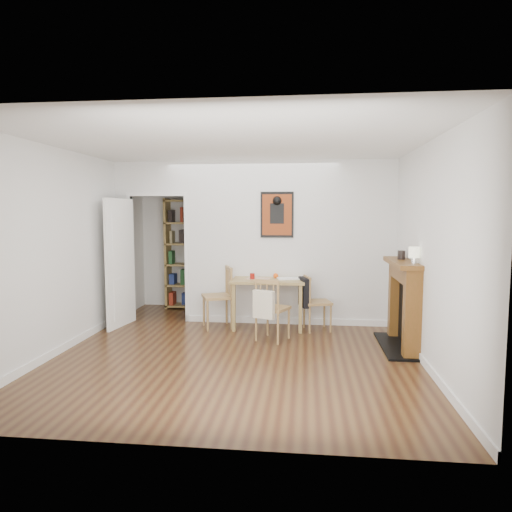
# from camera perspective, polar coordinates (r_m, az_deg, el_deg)

# --- Properties ---
(ground) EXTENTS (5.20, 5.20, 0.00)m
(ground) POSITION_cam_1_polar(r_m,az_deg,el_deg) (6.19, -2.00, -11.34)
(ground) COLOR #503419
(ground) RESTS_ON ground
(room_shell) EXTENTS (5.20, 5.20, 5.20)m
(room_shell) POSITION_cam_1_polar(r_m,az_deg,el_deg) (7.26, 0.26, 1.61)
(room_shell) COLOR silver
(room_shell) RESTS_ON ground
(dining_table) EXTENTS (1.12, 0.71, 0.76)m
(dining_table) POSITION_cam_1_polar(r_m,az_deg,el_deg) (7.07, 1.57, -3.61)
(dining_table) COLOR #A98D4E
(dining_table) RESTS_ON ground
(chair_left) EXTENTS (0.62, 0.62, 0.95)m
(chair_left) POSITION_cam_1_polar(r_m,az_deg,el_deg) (7.12, -4.86, -5.16)
(chair_left) COLOR #A27F4B
(chair_left) RESTS_ON ground
(chair_right) EXTENTS (0.56, 0.51, 0.84)m
(chair_right) POSITION_cam_1_polar(r_m,az_deg,el_deg) (7.00, 7.52, -5.72)
(chair_right) COLOR #A27F4B
(chair_right) RESTS_ON ground
(chair_front) EXTENTS (0.58, 0.61, 0.88)m
(chair_front) POSITION_cam_1_polar(r_m,az_deg,el_deg) (6.42, 2.03, -6.60)
(chair_front) COLOR #A27F4B
(chair_front) RESTS_ON ground
(bookshelf) EXTENTS (0.86, 0.34, 2.04)m
(bookshelf) POSITION_cam_1_polar(r_m,az_deg,el_deg) (8.57, -8.37, 0.20)
(bookshelf) COLOR #A98D4E
(bookshelf) RESTS_ON ground
(fireplace) EXTENTS (0.45, 1.25, 1.16)m
(fireplace) POSITION_cam_1_polar(r_m,az_deg,el_deg) (6.36, 18.06, -5.43)
(fireplace) COLOR brown
(fireplace) RESTS_ON ground
(red_glass) EXTENTS (0.07, 0.07, 0.10)m
(red_glass) POSITION_cam_1_polar(r_m,az_deg,el_deg) (7.00, -0.47, -2.55)
(red_glass) COLOR maroon
(red_glass) RESTS_ON dining_table
(orange_fruit) EXTENTS (0.08, 0.08, 0.08)m
(orange_fruit) POSITION_cam_1_polar(r_m,az_deg,el_deg) (7.14, 2.48, -2.47)
(orange_fruit) COLOR #EC520C
(orange_fruit) RESTS_ON dining_table
(placemat) EXTENTS (0.40, 0.32, 0.00)m
(placemat) POSITION_cam_1_polar(r_m,az_deg,el_deg) (7.08, 0.29, -2.83)
(placemat) COLOR beige
(placemat) RESTS_ON dining_table
(notebook) EXTENTS (0.38, 0.32, 0.02)m
(notebook) POSITION_cam_1_polar(r_m,az_deg,el_deg) (7.05, 4.06, -2.83)
(notebook) COLOR white
(notebook) RESTS_ON dining_table
(mantel_lamp) EXTENTS (0.13, 0.13, 0.21)m
(mantel_lamp) POSITION_cam_1_polar(r_m,az_deg,el_deg) (5.90, 19.15, 0.32)
(mantel_lamp) COLOR silver
(mantel_lamp) RESTS_ON fireplace
(ceramic_jar_a) EXTENTS (0.10, 0.10, 0.12)m
(ceramic_jar_a) POSITION_cam_1_polar(r_m,az_deg,el_deg) (6.41, 17.71, 0.13)
(ceramic_jar_a) COLOR black
(ceramic_jar_a) RESTS_ON fireplace
(ceramic_jar_b) EXTENTS (0.07, 0.07, 0.09)m
(ceramic_jar_b) POSITION_cam_1_polar(r_m,az_deg,el_deg) (6.56, 17.77, 0.12)
(ceramic_jar_b) COLOR black
(ceramic_jar_b) RESTS_ON fireplace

